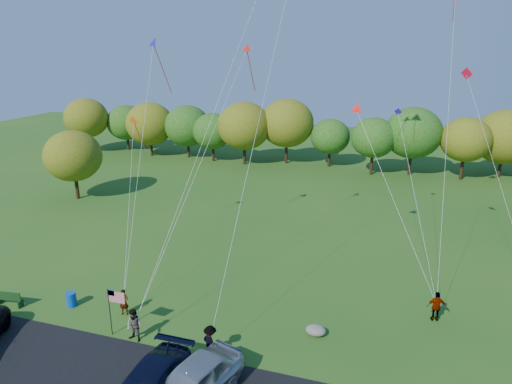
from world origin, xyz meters
The scene contains 11 objects.
ground centered at (0.00, 0.00, 0.00)m, with size 140.00×140.00×0.00m, color #275B1A.
treeline centered at (0.86, 36.10, 4.61)m, with size 75.89×27.58×8.26m.
minivan_silver centered at (1.06, -3.89, 0.99)m, with size 2.19×5.44×1.85m, color #B0B6BC.
flyer_a centered at (-5.61, 1.18, 0.78)m, with size 0.57×0.37×1.56m, color #4C4C59.
flyer_b centered at (-3.69, -0.80, 0.91)m, with size 0.88×0.69×1.81m, color #4C4C59.
flyer_c centered at (0.58, -0.80, 0.86)m, with size 1.12×0.64×1.73m, color #4C4C59.
flyer_d centered at (11.38, 5.95, 0.89)m, with size 1.04×0.43×1.77m, color #4C4C59.
park_bench centered at (-12.66, -0.14, 0.52)m, with size 1.77×0.54×0.98m.
trash_barrel centered at (-9.11, 0.99, 0.44)m, with size 0.59×0.59×0.88m, color #0C46BB.
flag_assembly centered at (-4.87, -0.70, 2.06)m, with size 1.01×0.65×2.72m.
boulder_near centered at (5.23, 2.57, 0.28)m, with size 1.10×0.86×0.55m, color slate.
Camera 1 is at (8.52, -18.32, 14.74)m, focal length 32.00 mm.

